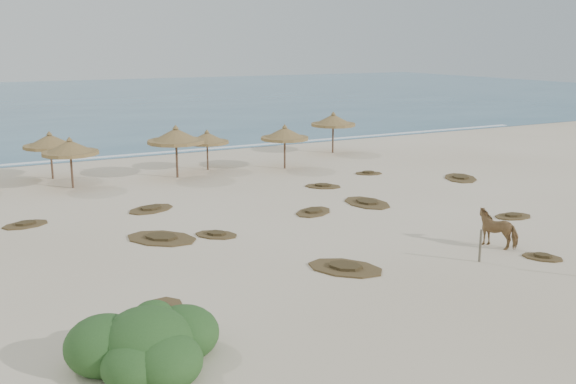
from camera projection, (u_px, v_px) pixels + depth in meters
name	position (u px, v px, depth m)	size (l,w,h in m)	color
ground	(348.00, 258.00, 23.56)	(160.00, 160.00, 0.00)	beige
ocean	(49.00, 101.00, 88.09)	(200.00, 100.00, 0.01)	#285879
foam_line	(149.00, 154.00, 45.93)	(70.00, 0.60, 0.01)	white
palapa_1	(70.00, 148.00, 34.55)	(3.35, 3.35, 2.83)	brown
palapa_2	(50.00, 142.00, 36.93)	(3.63, 3.63, 2.81)	brown
palapa_3	(176.00, 137.00, 37.25)	(3.53, 3.53, 3.12)	brown
palapa_4	(207.00, 139.00, 39.67)	(3.41, 3.41, 2.53)	brown
palapa_5	(285.00, 134.00, 40.01)	(3.82, 3.82, 2.81)	brown
palapa_6	(333.00, 121.00, 45.83)	(3.21, 3.21, 2.98)	brown
horse	(498.00, 228.00, 24.83)	(0.77, 1.69, 1.43)	#9B7146
fence_post_near	(480.00, 246.00, 23.05)	(0.09, 0.09, 1.22)	#726755
bush	(147.00, 344.00, 15.61)	(3.84, 3.38, 1.72)	#35622A
scrub_1	(161.00, 238.00, 25.86)	(3.48, 3.61, 0.16)	brown
scrub_2	(216.00, 234.00, 26.34)	(2.12, 2.14, 0.16)	brown
scrub_3	(313.00, 212.00, 29.91)	(2.57, 2.31, 0.16)	brown
scrub_4	(513.00, 216.00, 29.15)	(1.94, 1.41, 0.16)	brown
scrub_5	(460.00, 178.00, 37.45)	(2.97, 3.29, 0.16)	brown
scrub_6	(25.00, 224.00, 27.82)	(2.21, 1.71, 0.16)	brown
scrub_7	(323.00, 186.00, 35.29)	(2.37, 2.24, 0.16)	brown
scrub_9	(345.00, 267.00, 22.46)	(3.06, 3.29, 0.16)	brown
scrub_10	(368.00, 173.00, 38.81)	(1.92, 1.62, 0.16)	brown
scrub_11	(158.00, 311.00, 18.78)	(2.50, 2.65, 0.16)	brown
scrub_12	(542.00, 257.00, 23.57)	(1.58, 1.72, 0.16)	brown
scrub_13	(151.00, 209.00, 30.41)	(2.75, 2.30, 0.16)	brown
scrub_14	(367.00, 203.00, 31.61)	(1.95, 2.91, 0.16)	brown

